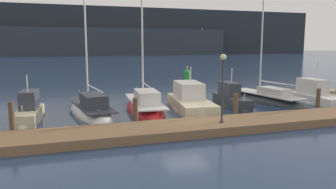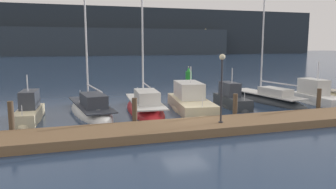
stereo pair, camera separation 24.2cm
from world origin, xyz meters
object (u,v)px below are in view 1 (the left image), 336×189
(motorboat_berth_3, at_px, (29,116))
(motorboat_berth_9, at_px, (315,99))
(motorboat_berth_7, at_px, (231,102))
(sailboat_berth_5, at_px, (145,108))
(channel_buoy, at_px, (187,76))
(sailboat_berth_4, at_px, (91,111))
(sailboat_berth_8, at_px, (266,100))
(dock_lamppost, at_px, (223,77))
(motorboat_berth_6, at_px, (190,105))

(motorboat_berth_3, bearing_deg, motorboat_berth_9, -0.94)
(motorboat_berth_3, height_order, motorboat_berth_7, motorboat_berth_7)
(sailboat_berth_5, xyz_separation_m, motorboat_berth_7, (6.50, -0.49, 0.16))
(sailboat_berth_5, xyz_separation_m, channel_buoy, (9.31, 15.78, 0.56))
(motorboat_berth_3, height_order, sailboat_berth_4, sailboat_berth_4)
(motorboat_berth_9, bearing_deg, sailboat_berth_8, 152.78)
(motorboat_berth_3, relative_size, dock_lamppost, 1.27)
(sailboat_berth_5, xyz_separation_m, motorboat_berth_9, (13.67, -1.13, 0.17))
(sailboat_berth_5, distance_m, motorboat_berth_9, 13.71)
(motorboat_berth_6, xyz_separation_m, motorboat_berth_9, (10.51, -0.44, 0.02))
(motorboat_berth_9, distance_m, channel_buoy, 17.47)
(motorboat_berth_3, distance_m, motorboat_berth_9, 21.10)
(motorboat_berth_7, bearing_deg, motorboat_berth_6, -176.62)
(sailboat_berth_8, distance_m, dock_lamppost, 10.82)
(sailboat_berth_4, xyz_separation_m, motorboat_berth_9, (17.35, -1.41, 0.19))
(motorboat_berth_3, height_order, motorboat_berth_9, motorboat_berth_9)
(sailboat_berth_4, relative_size, motorboat_berth_7, 2.74)
(channel_buoy, bearing_deg, dock_lamppost, -106.69)
(motorboat_berth_3, distance_m, sailboat_berth_8, 17.76)
(sailboat_berth_5, relative_size, motorboat_berth_9, 2.10)
(motorboat_berth_7, relative_size, dock_lamppost, 1.30)
(motorboat_berth_3, bearing_deg, channel_buoy, 44.71)
(sailboat_berth_5, height_order, dock_lamppost, sailboat_berth_5)
(motorboat_berth_6, bearing_deg, motorboat_berth_3, -179.49)
(motorboat_berth_7, xyz_separation_m, sailboat_berth_8, (3.78, 1.11, -0.20))
(dock_lamppost, bearing_deg, sailboat_berth_4, 132.85)
(sailboat_berth_8, distance_m, channel_buoy, 15.21)
(channel_buoy, bearing_deg, motorboat_berth_7, -99.78)
(motorboat_berth_3, relative_size, motorboat_berth_9, 0.87)
(motorboat_berth_7, bearing_deg, motorboat_berth_9, -5.09)
(motorboat_berth_6, distance_m, channel_buoy, 17.58)
(motorboat_berth_3, bearing_deg, sailboat_berth_4, 15.89)
(motorboat_berth_6, xyz_separation_m, motorboat_berth_7, (3.34, 0.20, 0.01))
(motorboat_berth_6, bearing_deg, motorboat_berth_9, -2.41)
(sailboat_berth_4, bearing_deg, motorboat_berth_6, -8.10)
(channel_buoy, bearing_deg, motorboat_berth_9, -75.54)
(sailboat_berth_5, bearing_deg, channel_buoy, 59.48)
(sailboat_berth_4, distance_m, dock_lamppost, 9.67)
(motorboat_berth_9, height_order, dock_lamppost, dock_lamppost)
(channel_buoy, bearing_deg, sailboat_berth_8, -86.34)
(motorboat_berth_3, xyz_separation_m, sailboat_berth_5, (7.43, 0.78, -0.14))
(sailboat_berth_4, bearing_deg, sailboat_berth_5, -4.46)
(sailboat_berth_5, relative_size, motorboat_berth_7, 2.37)
(motorboat_berth_7, height_order, sailboat_berth_8, sailboat_berth_8)
(sailboat_berth_8, bearing_deg, sailboat_berth_4, -178.65)
(sailboat_berth_5, xyz_separation_m, motorboat_berth_6, (3.16, -0.69, 0.15))
(motorboat_berth_6, height_order, motorboat_berth_7, motorboat_berth_6)
(motorboat_berth_3, relative_size, motorboat_berth_6, 0.64)
(dock_lamppost, bearing_deg, sailboat_berth_5, 111.95)
(motorboat_berth_3, relative_size, sailboat_berth_4, 0.36)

